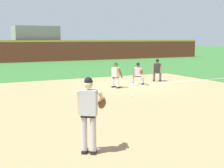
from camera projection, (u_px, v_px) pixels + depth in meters
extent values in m
plane|color=#336B2D|center=(134.00, 85.00, 18.59)|extent=(160.00, 160.00, 0.00)
cube|color=tan|center=(121.00, 105.00, 13.04)|extent=(18.00, 18.00, 0.01)
cube|color=white|center=(217.00, 79.00, 21.60)|extent=(13.50, 0.10, 0.00)
cube|color=white|center=(134.00, 85.00, 18.58)|extent=(0.38, 0.38, 0.09)
sphere|color=white|center=(132.00, 96.00, 14.90)|extent=(0.07, 0.07, 0.07)
cube|color=black|center=(85.00, 151.00, 7.55)|extent=(0.24, 0.27, 0.09)
cylinder|color=#B2B2B7|center=(84.00, 133.00, 7.45)|extent=(0.15, 0.15, 0.84)
cube|color=black|center=(94.00, 152.00, 7.52)|extent=(0.24, 0.27, 0.09)
cylinder|color=#B2B2B7|center=(93.00, 134.00, 7.41)|extent=(0.15, 0.15, 0.84)
cube|color=black|center=(89.00, 116.00, 7.37)|extent=(0.39, 0.36, 0.06)
cube|color=#B2B2B7|center=(88.00, 102.00, 7.32)|extent=(0.46, 0.43, 0.60)
sphere|color=#DBB28E|center=(88.00, 84.00, 7.28)|extent=(0.21, 0.21, 0.21)
sphere|color=black|center=(88.00, 81.00, 7.27)|extent=(0.20, 0.20, 0.20)
cube|color=black|center=(89.00, 82.00, 7.36)|extent=(0.20, 0.19, 0.02)
cylinder|color=#DBB28E|center=(79.00, 103.00, 7.44)|extent=(0.18, 0.21, 0.59)
cylinder|color=#DBB28E|center=(101.00, 97.00, 7.56)|extent=(0.38, 0.48, 0.41)
ellipsoid|color=brown|center=(102.00, 103.00, 7.66)|extent=(0.34, 0.36, 0.34)
cube|color=black|center=(143.00, 84.00, 18.83)|extent=(0.25, 0.27, 0.09)
cylinder|color=#B2B2B7|center=(143.00, 80.00, 18.83)|extent=(0.15, 0.15, 0.40)
cube|color=black|center=(133.00, 84.00, 18.93)|extent=(0.25, 0.27, 0.09)
cylinder|color=#B2B2B7|center=(133.00, 80.00, 18.94)|extent=(0.15, 0.15, 0.40)
cube|color=black|center=(138.00, 76.00, 18.85)|extent=(0.39, 0.37, 0.06)
cube|color=#B2B2B7|center=(138.00, 72.00, 18.81)|extent=(0.46, 0.43, 0.52)
sphere|color=brown|center=(138.00, 65.00, 18.74)|extent=(0.21, 0.21, 0.21)
sphere|color=black|center=(138.00, 64.00, 18.73)|extent=(0.20, 0.20, 0.20)
cube|color=black|center=(138.00, 65.00, 18.64)|extent=(0.20, 0.19, 0.02)
cylinder|color=brown|center=(142.00, 70.00, 18.34)|extent=(0.43, 0.52, 0.24)
cylinder|color=brown|center=(134.00, 73.00, 18.77)|extent=(0.22, 0.24, 0.58)
ellipsoid|color=brown|center=(141.00, 72.00, 18.14)|extent=(0.29, 0.29, 0.35)
cube|color=black|center=(114.00, 87.00, 17.74)|extent=(0.28, 0.18, 0.09)
cylinder|color=white|center=(113.00, 82.00, 17.68)|extent=(0.15, 0.15, 0.50)
cube|color=black|center=(119.00, 87.00, 17.45)|extent=(0.28, 0.18, 0.09)
cylinder|color=white|center=(118.00, 83.00, 17.39)|extent=(0.15, 0.15, 0.50)
cube|color=black|center=(116.00, 77.00, 17.49)|extent=(0.29, 0.38, 0.06)
cube|color=beige|center=(116.00, 72.00, 17.45)|extent=(0.34, 0.45, 0.54)
sphere|color=brown|center=(116.00, 65.00, 17.41)|extent=(0.21, 0.21, 0.21)
sphere|color=#194C28|center=(116.00, 64.00, 17.40)|extent=(0.20, 0.20, 0.20)
cube|color=#194C28|center=(117.00, 64.00, 17.46)|extent=(0.15, 0.19, 0.02)
cylinder|color=brown|center=(114.00, 72.00, 17.74)|extent=(0.34, 0.18, 0.56)
cylinder|color=brown|center=(121.00, 73.00, 17.37)|extent=(0.34, 0.18, 0.56)
cube|color=black|center=(160.00, 81.00, 20.25)|extent=(0.26, 0.27, 0.09)
cylinder|color=#515154|center=(160.00, 76.00, 20.24)|extent=(0.15, 0.15, 0.50)
cube|color=black|center=(154.00, 81.00, 20.35)|extent=(0.26, 0.27, 0.09)
cylinder|color=#515154|center=(154.00, 76.00, 20.35)|extent=(0.15, 0.15, 0.50)
cube|color=black|center=(157.00, 72.00, 20.26)|extent=(0.39, 0.38, 0.06)
cube|color=#232326|center=(157.00, 68.00, 20.21)|extent=(0.46, 0.45, 0.54)
sphere|color=brown|center=(157.00, 62.00, 20.14)|extent=(0.21, 0.21, 0.21)
sphere|color=black|center=(157.00, 60.00, 20.13)|extent=(0.20, 0.20, 0.20)
cube|color=black|center=(157.00, 61.00, 20.04)|extent=(0.20, 0.20, 0.02)
cylinder|color=brown|center=(161.00, 69.00, 20.01)|extent=(0.29, 0.30, 0.56)
cylinder|color=brown|center=(153.00, 68.00, 20.14)|extent=(0.29, 0.30, 0.56)
cube|color=brown|center=(41.00, 51.00, 37.83)|extent=(48.00, 0.50, 2.60)
cube|color=gold|center=(41.00, 41.00, 37.64)|extent=(48.00, 0.54, 0.20)
cube|color=gray|center=(36.00, 43.00, 39.89)|extent=(5.54, 3.35, 4.35)
cube|color=gray|center=(37.00, 39.00, 39.06)|extent=(5.14, 0.85, 0.06)
cube|color=#236038|center=(21.00, 37.00, 37.96)|extent=(0.47, 0.20, 0.44)
cube|color=#236038|center=(26.00, 37.00, 38.23)|extent=(0.47, 0.20, 0.44)
cube|color=#236038|center=(30.00, 37.00, 38.49)|extent=(0.47, 0.20, 0.44)
cube|color=#236038|center=(35.00, 37.00, 38.76)|extent=(0.47, 0.20, 0.44)
cube|color=#236038|center=(40.00, 37.00, 39.02)|extent=(0.47, 0.20, 0.44)
cube|color=#236038|center=(45.00, 37.00, 39.29)|extent=(0.47, 0.20, 0.44)
cube|color=#236038|center=(49.00, 37.00, 39.55)|extent=(0.47, 0.20, 0.44)
cube|color=#236038|center=(54.00, 37.00, 39.82)|extent=(0.47, 0.20, 0.44)
cube|color=gray|center=(36.00, 35.00, 39.73)|extent=(5.14, 0.85, 0.06)
cube|color=#236038|center=(19.00, 33.00, 38.63)|extent=(0.47, 0.20, 0.44)
cube|color=#236038|center=(24.00, 33.00, 38.90)|extent=(0.47, 0.20, 0.44)
cube|color=#236038|center=(29.00, 33.00, 39.16)|extent=(0.47, 0.20, 0.44)
cube|color=#236038|center=(33.00, 33.00, 39.43)|extent=(0.47, 0.20, 0.44)
cube|color=#236038|center=(38.00, 33.00, 39.69)|extent=(0.47, 0.20, 0.44)
cube|color=#236038|center=(43.00, 33.00, 39.96)|extent=(0.47, 0.20, 0.44)
cube|color=#236038|center=(47.00, 33.00, 40.22)|extent=(0.47, 0.20, 0.44)
cube|color=#236038|center=(52.00, 33.00, 40.49)|extent=(0.47, 0.20, 0.44)
cube|color=gray|center=(34.00, 30.00, 40.40)|extent=(5.14, 0.85, 0.06)
cube|color=#236038|center=(18.00, 29.00, 39.31)|extent=(0.47, 0.20, 0.44)
cube|color=#236038|center=(22.00, 29.00, 39.57)|extent=(0.47, 0.20, 0.44)
cube|color=#236038|center=(27.00, 29.00, 39.84)|extent=(0.47, 0.20, 0.44)
cube|color=#236038|center=(32.00, 29.00, 40.10)|extent=(0.47, 0.20, 0.44)
cube|color=#236038|center=(36.00, 29.00, 40.37)|extent=(0.47, 0.20, 0.44)
cube|color=#236038|center=(41.00, 29.00, 40.63)|extent=(0.47, 0.20, 0.44)
cube|color=#236038|center=(45.00, 29.00, 40.90)|extent=(0.47, 0.20, 0.44)
cube|color=#236038|center=(50.00, 29.00, 41.16)|extent=(0.47, 0.20, 0.44)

